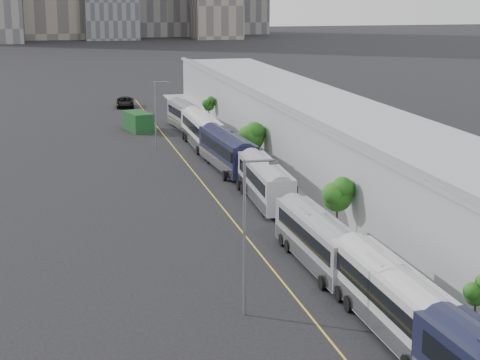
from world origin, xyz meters
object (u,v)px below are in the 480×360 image
object	(u,v)px
bus_3	(318,244)
bus_4	(265,185)
bus_6	(202,133)
street_lamp_far	(157,110)
shipping_container	(138,122)
street_lamp_near	(247,227)
bus_7	(187,119)
bus_2	(393,305)
suv	(125,102)
bus_5	(227,154)

from	to	relation	value
bus_3	bus_4	xyz separation A→B (m)	(0.81, 17.33, 0.04)
bus_3	bus_6	xyz separation A→B (m)	(0.10, 44.59, 0.15)
street_lamp_far	shipping_container	distance (m)	13.76
bus_3	bus_6	world-z (taller)	bus_6
bus_4	street_lamp_near	distance (m)	26.13
shipping_container	bus_6	bearing A→B (deg)	-77.32
bus_4	bus_7	size ratio (longest dim) A/B	1.01
bus_6	street_lamp_near	world-z (taller)	street_lamp_near
bus_3	shipping_container	distance (m)	57.87
bus_2	shipping_container	bearing A→B (deg)	95.37
suv	bus_7	bearing A→B (deg)	-70.18
bus_6	suv	world-z (taller)	bus_6
bus_5	bus_7	world-z (taller)	bus_5
bus_4	bus_6	world-z (taller)	bus_6
bus_7	suv	distance (m)	24.83
bus_3	bus_6	bearing A→B (deg)	89.05
bus_5	suv	xyz separation A→B (m)	(-6.27, 49.00, -0.86)
bus_5	bus_3	bearing A→B (deg)	-94.13
shipping_container	bus_5	bearing A→B (deg)	-89.35
bus_3	bus_5	bearing A→B (deg)	88.49
bus_2	bus_3	distance (m)	11.71
bus_5	bus_6	xyz separation A→B (m)	(-0.27, 13.35, 0.00)
suv	shipping_container	bearing A→B (deg)	-85.53
bus_2	bus_4	distance (m)	29.03
bus_6	shipping_container	size ratio (longest dim) A/B	2.47
bus_2	bus_7	xyz separation A→B (m)	(-0.15, 67.91, -0.07)
bus_7	suv	world-z (taller)	bus_7
street_lamp_near	bus_6	bearing A→B (deg)	82.31
bus_7	street_lamp_far	world-z (taller)	street_lamp_far
bus_3	bus_4	size ratio (longest dim) A/B	0.97
bus_3	shipping_container	world-z (taller)	bus_3
bus_7	street_lamp_near	bearing A→B (deg)	-101.33
bus_3	bus_5	xyz separation A→B (m)	(0.38, 31.25, 0.15)
street_lamp_near	suv	xyz separation A→B (m)	(1.01, 87.59, -4.57)
street_lamp_far	shipping_container	bearing A→B (deg)	93.92
street_lamp_near	suv	world-z (taller)	street_lamp_near
bus_3	suv	xyz separation A→B (m)	(-5.90, 80.25, -0.71)
street_lamp_near	street_lamp_far	xyz separation A→B (m)	(1.55, 51.59, -0.64)
bus_5	bus_4	bearing A→B (deg)	-91.65
bus_2	bus_7	bearing A→B (deg)	89.98
bus_5	street_lamp_far	xyz separation A→B (m)	(-5.73, 13.00, 3.07)
street_lamp_near	street_lamp_far	bearing A→B (deg)	88.28
shipping_container	street_lamp_near	bearing A→B (deg)	-104.10
bus_6	street_lamp_near	xyz separation A→B (m)	(-7.01, -51.93, 3.71)
bus_3	street_lamp_near	distance (m)	10.79
bus_4	bus_2	bearing A→B (deg)	-88.22
bus_7	bus_6	bearing A→B (deg)	-95.75
bus_4	bus_3	bearing A→B (deg)	-90.14
bus_7	shipping_container	distance (m)	6.68
street_lamp_far	bus_2	bearing A→B (deg)	-84.10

